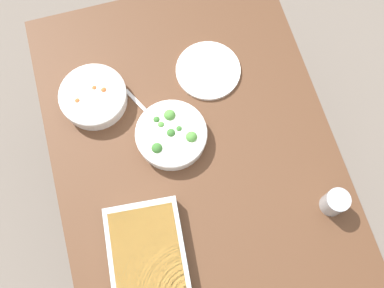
# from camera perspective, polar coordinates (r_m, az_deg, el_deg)

# --- Properties ---
(ground_plane) EXTENTS (6.00, 6.00, 0.00)m
(ground_plane) POSITION_cam_1_polar(r_m,az_deg,el_deg) (2.18, 0.00, -6.24)
(ground_plane) COLOR slate
(dining_table) EXTENTS (1.20, 0.90, 0.74)m
(dining_table) POSITION_cam_1_polar(r_m,az_deg,el_deg) (1.55, 0.00, -1.06)
(dining_table) COLOR brown
(dining_table) RESTS_ON ground_plane
(stew_bowl) EXTENTS (0.22, 0.22, 0.06)m
(stew_bowl) POSITION_cam_1_polar(r_m,az_deg,el_deg) (1.53, -12.22, 5.80)
(stew_bowl) COLOR white
(stew_bowl) RESTS_ON dining_table
(broccoli_bowl) EXTENTS (0.23, 0.23, 0.07)m
(broccoli_bowl) POSITION_cam_1_polar(r_m,az_deg,el_deg) (1.44, -2.59, 1.16)
(broccoli_bowl) COLOR white
(broccoli_bowl) RESTS_ON dining_table
(baking_dish) EXTENTS (0.32, 0.25, 0.06)m
(baking_dish) POSITION_cam_1_polar(r_m,az_deg,el_deg) (1.37, -5.64, -13.56)
(baking_dish) COLOR silver
(baking_dish) RESTS_ON dining_table
(drink_cup) EXTENTS (0.07, 0.07, 0.08)m
(drink_cup) POSITION_cam_1_polar(r_m,az_deg,el_deg) (1.44, 17.41, -7.01)
(drink_cup) COLOR #B2BCC6
(drink_cup) RESTS_ON dining_table
(side_plate) EXTENTS (0.22, 0.22, 0.01)m
(side_plate) POSITION_cam_1_polar(r_m,az_deg,el_deg) (1.56, 2.03, 9.19)
(side_plate) COLOR white
(side_plate) RESTS_ON dining_table
(spoon_by_stew) EXTENTS (0.09, 0.17, 0.01)m
(spoon_by_stew) POSITION_cam_1_polar(r_m,az_deg,el_deg) (1.55, -10.74, 6.33)
(spoon_by_stew) COLOR silver
(spoon_by_stew) RESTS_ON dining_table
(spoon_by_broccoli) EXTENTS (0.16, 0.10, 0.01)m
(spoon_by_broccoli) POSITION_cam_1_polar(r_m,az_deg,el_deg) (1.50, -5.54, 3.89)
(spoon_by_broccoli) COLOR silver
(spoon_by_broccoli) RESTS_ON dining_table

